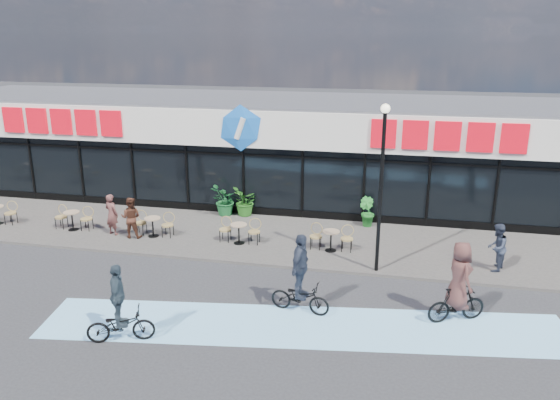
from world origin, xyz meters
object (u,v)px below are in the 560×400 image
Objects in this scene: potted_plant_mid at (245,202)px; cyclist_a at (300,282)px; cyclist_b at (458,288)px; lamp_post at (382,176)px; potted_plant_left at (225,201)px; patron_left at (112,214)px; pedestrian_a at (497,247)px; patron_right at (131,218)px; potted_plant_right at (367,212)px.

cyclist_a is (3.64, -7.41, 0.20)m from potted_plant_mid.
cyclist_b is at bearing 5.12° from cyclist_a.
lamp_post reaches higher than potted_plant_left.
lamp_post reaches higher than cyclist_b.
patron_left is 13.74m from pedestrian_a.
patron_left is at bearing 162.35° from cyclist_b.
potted_plant_left is at bearing -86.23° from pedestrian_a.
patron_right is (-9.12, 1.08, -2.40)m from lamp_post.
potted_plant_mid is 8.26m from cyclist_a.
cyclist_a is at bearing 169.78° from patron_left.
lamp_post reaches higher than pedestrian_a.
potted_plant_left is 1.03× the size of potted_plant_mid.
patron_right is at bearing 150.05° from cyclist_a.
potted_plant_mid is 1.07× the size of potted_plant_right.
potted_plant_right is 0.51× the size of cyclist_b.
potted_plant_left is at bearing 141.57° from cyclist_b.
patron_right is at bearing -172.03° from patron_left.
potted_plant_right is 0.74× the size of patron_right.
patron_left is (-3.52, -3.02, 0.16)m from potted_plant_left.
potted_plant_mid reaches higher than potted_plant_right.
cyclist_b is (2.24, -2.66, -2.30)m from lamp_post.
potted_plant_mid is 0.78× the size of pedestrian_a.
cyclist_b is at bearing -38.43° from potted_plant_left.
lamp_post is at bearing -55.47° from pedestrian_a.
potted_plant_left is 0.80× the size of patron_left.
pedestrian_a is (3.75, 0.81, -2.38)m from lamp_post.
potted_plant_left is 4.14m from patron_right.
lamp_post is at bearing -169.18° from patron_left.
pedestrian_a is (4.34, -3.40, 0.22)m from potted_plant_right.
lamp_post is at bearing 130.08° from cyclist_b.
lamp_post is at bearing 166.40° from patron_right.
cyclist_a is 1.01× the size of cyclist_b.
lamp_post is 2.34× the size of cyclist_b.
lamp_post is 3.37× the size of patron_left.
cyclist_b is (8.70, -6.90, 0.25)m from potted_plant_left.
lamp_post is 8.14m from potted_plant_left.
patron_left is 1.00× the size of pedestrian_a.
potted_plant_left is 0.80× the size of pedestrian_a.
cyclist_a is (4.48, -7.28, 0.18)m from potted_plant_left.
cyclist_a is (8.00, -4.26, 0.03)m from patron_left.
lamp_post reaches higher than potted_plant_mid.
cyclist_a reaches higher than potted_plant_right.
cyclist_b reaches higher than pedestrian_a.
cyclist_b is at bearing -67.68° from potted_plant_right.
patron_right is 0.67× the size of cyclist_a.
patron_left is 0.70× the size of cyclist_b.
pedestrian_a is (13.74, -0.42, -0.00)m from patron_left.
cyclist_a is at bearing -123.14° from lamp_post.
pedestrian_a is 0.69× the size of cyclist_b.
potted_plant_right is at bearing 112.32° from cyclist_b.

